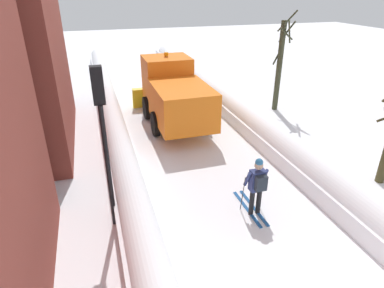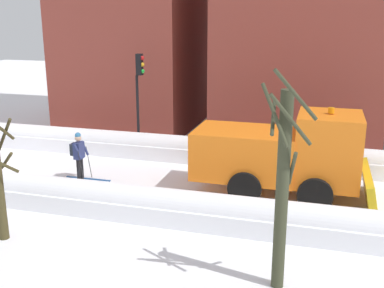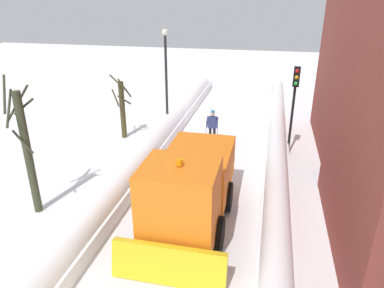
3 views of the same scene
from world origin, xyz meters
TOP-DOWN VIEW (x-y plane):
  - ground_plane at (0.00, 10.00)m, footprint 80.00×80.00m
  - snowbank_left at (-2.95, 10.00)m, footprint 1.10×36.00m
  - snowbank_right at (2.95, 10.00)m, footprint 1.10×36.00m
  - building_brick_mid at (-9.03, 11.11)m, footprint 8.82×7.53m
  - plow_truck at (-0.08, 11.23)m, footprint 3.20×5.98m
  - skier at (0.40, 3.82)m, footprint 0.62×1.80m
  - traffic_light_pole at (-3.52, 4.68)m, footprint 0.28×0.42m
  - bare_tree_mid at (5.55, 11.65)m, footprint 0.93×1.18m

SIDE VIEW (x-z plane):
  - ground_plane at x=0.00m, z-range 0.00..0.00m
  - snowbank_right at x=2.95m, z-range -0.07..0.94m
  - snowbank_left at x=-2.95m, z-range -0.06..1.00m
  - skier at x=0.40m, z-range 0.10..1.91m
  - plow_truck at x=-0.08m, z-range -0.08..3.04m
  - bare_tree_mid at x=5.55m, z-range -0.08..4.89m
  - traffic_light_pole at x=-3.52m, z-range 0.88..5.23m
  - building_brick_mid at x=-9.03m, z-range 0.00..11.19m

